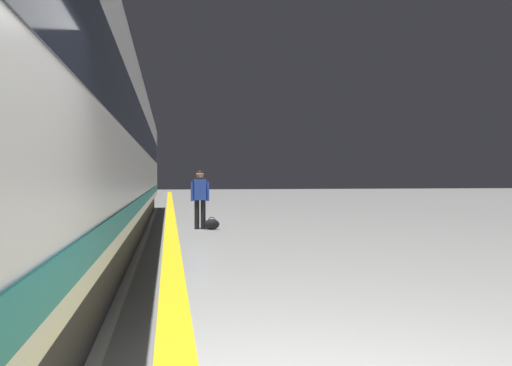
% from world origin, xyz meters
% --- Properties ---
extents(safety_line_strip, '(0.36, 80.00, 0.01)m').
position_xyz_m(safety_line_strip, '(-0.72, 10.00, 0.00)').
color(safety_line_strip, yellow).
rests_on(safety_line_strip, ground).
extents(tactile_edge_band, '(0.57, 80.00, 0.01)m').
position_xyz_m(tactile_edge_band, '(-1.02, 10.00, 0.00)').
color(tactile_edge_band, slate).
rests_on(tactile_edge_band, ground).
extents(high_speed_train, '(2.94, 33.27, 4.97)m').
position_xyz_m(high_speed_train, '(-2.77, 7.34, 2.50)').
color(high_speed_train, '#38383D').
rests_on(high_speed_train, ground).
extents(passenger_near, '(0.53, 0.22, 1.69)m').
position_xyz_m(passenger_near, '(0.11, 12.79, 0.98)').
color(passenger_near, black).
rests_on(passenger_near, ground).
extents(duffel_bag_near, '(0.44, 0.26, 0.36)m').
position_xyz_m(duffel_bag_near, '(0.43, 12.62, 0.15)').
color(duffel_bag_near, black).
rests_on(duffel_bag_near, ground).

